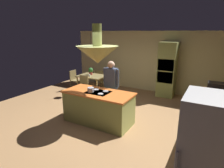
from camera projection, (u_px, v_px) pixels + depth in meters
The scene contains 20 objects.
ground at pixel (103, 119), 5.54m from camera, with size 8.16×8.16×0.00m, color #AD7F51.
wall_back at pixel (144, 61), 8.09m from camera, with size 6.80×0.10×2.55m, color beige.
kitchen_island at pixel (99, 107), 5.25m from camera, with size 1.95×0.91×0.92m.
counter_run_right at pixel (213, 118), 4.58m from camera, with size 0.73×2.47×0.90m.
oven_tower at pixel (167, 70), 7.29m from camera, with size 0.66×0.62×2.14m.
refrigerator at pixel (208, 162), 2.38m from camera, with size 0.72×0.74×1.78m.
dining_table at pixel (92, 78), 7.76m from camera, with size 1.10×0.83×0.76m.
person_at_island at pixel (111, 84), 5.72m from camera, with size 0.53×0.22×1.66m.
range_hood at pixel (97, 54), 4.84m from camera, with size 1.10×1.10×1.00m.
pendant_light_over_table at pixel (91, 49), 7.43m from camera, with size 0.32×0.32×0.82m.
chair_facing_island at pixel (83, 85), 7.26m from camera, with size 0.40×0.40×0.87m.
chair_by_back_wall at pixel (100, 78), 8.33m from camera, with size 0.40×0.40×0.87m.
chair_at_corner at pixel (75, 79), 8.23m from camera, with size 0.40×0.40×0.87m.
potted_plant_on_table at pixel (91, 71), 7.82m from camera, with size 0.20×0.20×0.30m.
cup_on_table at pixel (90, 75), 7.53m from camera, with size 0.07×0.07×0.09m, color white.
canister_flour at pixel (215, 107), 3.93m from camera, with size 0.11×0.11×0.15m, color silver.
canister_sugar at pixel (216, 103), 4.08m from camera, with size 0.10×0.10×0.20m, color #E0B78C.
canister_tea at pixel (216, 101), 4.23m from camera, with size 0.12×0.12×0.18m, color silver.
microwave_on_counter at pixel (217, 88), 5.04m from camera, with size 0.46×0.36×0.28m, color #232326.
cooking_pot_on_cooktop at pixel (91, 90), 5.07m from camera, with size 0.18×0.18×0.12m, color #B2B2B7.
Camera 1 is at (2.71, -4.27, 2.50)m, focal length 29.83 mm.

